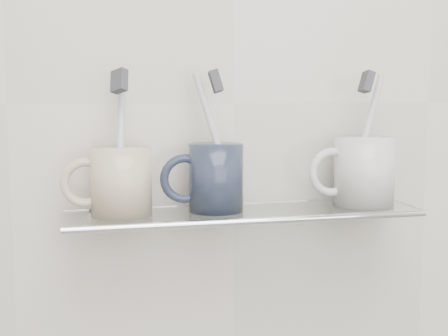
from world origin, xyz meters
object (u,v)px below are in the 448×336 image
object	(u,v)px
mug_left	(121,182)
mug_center	(216,178)
shelf_glass	(244,213)
mug_right	(364,171)

from	to	relation	value
mug_left	mug_center	world-z (taller)	mug_center
shelf_glass	mug_right	bearing A→B (deg)	1.55
mug_right	mug_center	bearing A→B (deg)	-163.63
mug_left	shelf_glass	bearing A→B (deg)	-19.05
shelf_glass	mug_center	world-z (taller)	mug_center
mug_center	mug_right	size ratio (longest dim) A/B	0.94
mug_center	mug_right	distance (m)	0.22
mug_right	shelf_glass	bearing A→B (deg)	-162.08
mug_left	mug_center	distance (m)	0.13
mug_center	shelf_glass	bearing A→B (deg)	-3.30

